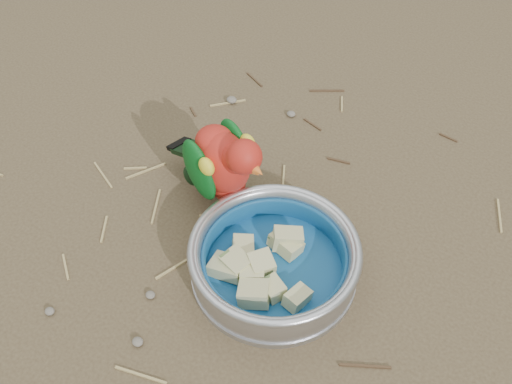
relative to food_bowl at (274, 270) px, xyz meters
The scene contains 6 objects.
ground 0.06m from the food_bowl, 163.72° to the right, with size 60.00×60.00×0.00m, color brown.
food_bowl is the anchor object (origin of this frame).
bowl_wall 0.03m from the food_bowl, ahead, with size 0.23×0.23×0.04m, color #B2B2BA, non-canonical shape.
fruit_wedges 0.02m from the food_bowl, 26.57° to the left, with size 0.14×0.14×0.03m, color #C4C086, non-canonical shape.
lory_parrot 0.16m from the food_bowl, 152.66° to the left, with size 0.09×0.19×0.15m, color red, non-canonical shape.
ground_debris 0.07m from the food_bowl, 155.75° to the left, with size 0.90×0.80×0.01m, color tan, non-canonical shape.
Camera 1 is at (0.28, -0.37, 0.66)m, focal length 40.00 mm.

